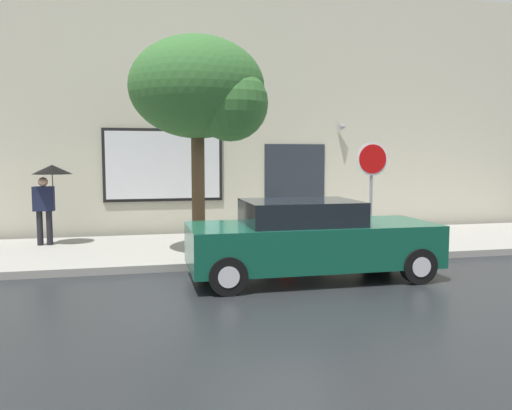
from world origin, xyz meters
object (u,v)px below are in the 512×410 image
Objects in this scene: pedestrian_with_umbrella at (49,183)px; parked_car at (310,240)px; fire_hydrant at (288,235)px; street_tree at (204,92)px; stop_sign at (372,174)px.

parked_car is at bearing -37.98° from pedestrian_with_umbrella.
street_tree is (-1.78, 0.33, 3.07)m from fire_hydrant.
street_tree is at bearing 128.45° from parked_car.
pedestrian_with_umbrella is 0.41× the size of street_tree.
pedestrian_with_umbrella is at bearing 151.24° from street_tree.
fire_hydrant is at bearing 86.39° from parked_car.
street_tree is at bearing -28.76° from pedestrian_with_umbrella.
fire_hydrant is at bearing -23.03° from pedestrian_with_umbrella.
parked_car reaches higher than fire_hydrant.
fire_hydrant is 2.42m from stop_sign.
parked_car is 2.37× the size of pedestrian_with_umbrella.
street_tree reaches higher than fire_hydrant.
stop_sign is (2.13, 1.94, 1.13)m from parked_car.
stop_sign is (3.80, -0.16, -1.75)m from street_tree.
pedestrian_with_umbrella is 0.79× the size of stop_sign.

